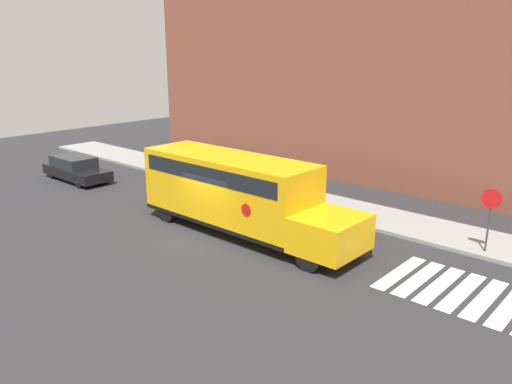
{
  "coord_description": "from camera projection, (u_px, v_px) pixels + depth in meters",
  "views": [
    {
      "loc": [
        14.16,
        -12.87,
        7.37
      ],
      "look_at": [
        1.19,
        1.64,
        1.74
      ],
      "focal_mm": 35.0,
      "sensor_mm": 36.0,
      "label": 1
    }
  ],
  "objects": [
    {
      "name": "ground_plane",
      "position": [
        208.0,
        236.0,
        20.33
      ],
      "size": [
        60.0,
        60.0,
        0.0
      ],
      "primitive_type": "plane",
      "color": "#28282B"
    },
    {
      "name": "sidewalk_strip",
      "position": [
        303.0,
        199.0,
        24.97
      ],
      "size": [
        44.0,
        3.0,
        0.15
      ],
      "color": "gray",
      "rests_on": "ground"
    },
    {
      "name": "building_backdrop",
      "position": [
        375.0,
        79.0,
        28.06
      ],
      "size": [
        32.0,
        4.0,
        11.42
      ],
      "color": "brown",
      "rests_on": "ground"
    },
    {
      "name": "crosswalk_stripes",
      "position": [
        473.0,
        295.0,
        15.43
      ],
      "size": [
        5.4,
        3.2,
        0.01
      ],
      "color": "white",
      "rests_on": "ground"
    },
    {
      "name": "school_bus",
      "position": [
        237.0,
        191.0,
        20.28
      ],
      "size": [
        10.07,
        2.57,
        3.16
      ],
      "color": "#EAA80F",
      "rests_on": "ground"
    },
    {
      "name": "parked_car",
      "position": [
        76.0,
        168.0,
        28.74
      ],
      "size": [
        4.76,
        1.79,
        1.38
      ],
      "color": "black",
      "rests_on": "ground"
    },
    {
      "name": "stop_sign",
      "position": [
        490.0,
        212.0,
        17.97
      ],
      "size": [
        0.71,
        0.1,
        2.55
      ],
      "color": "#38383A",
      "rests_on": "ground"
    }
  ]
}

